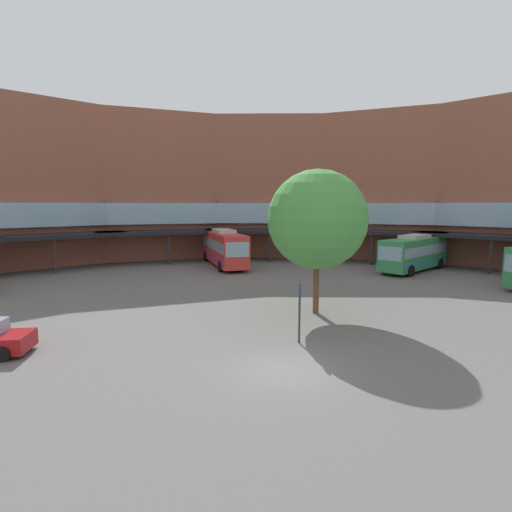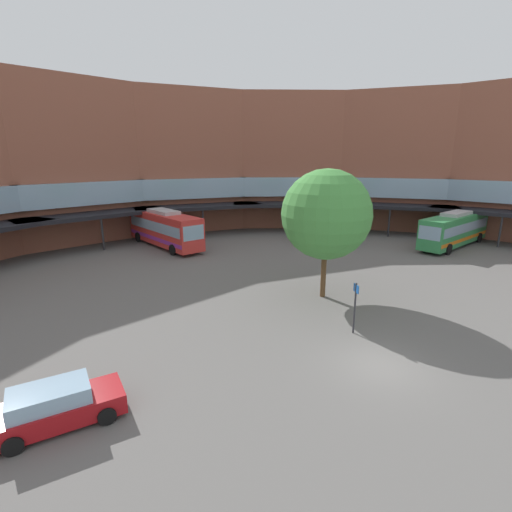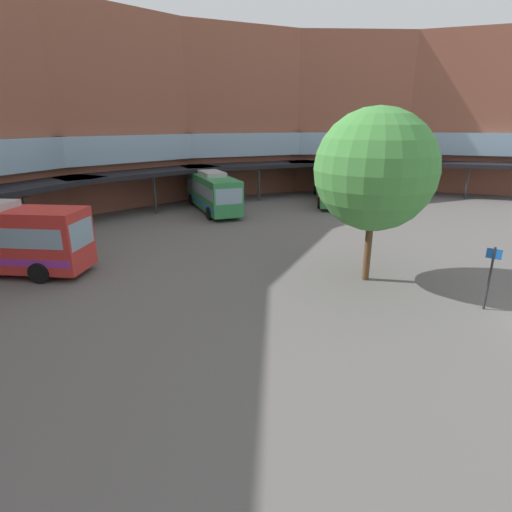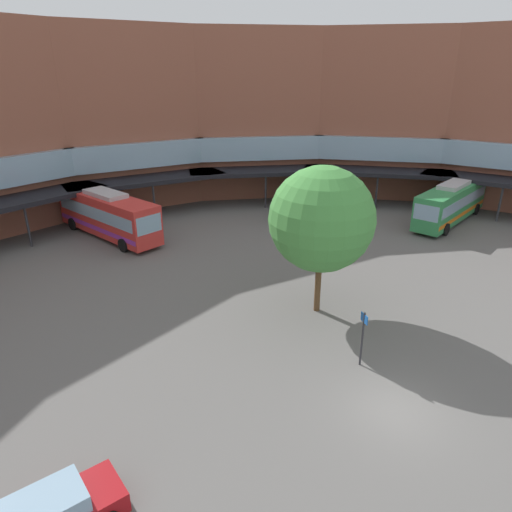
% 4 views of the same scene
% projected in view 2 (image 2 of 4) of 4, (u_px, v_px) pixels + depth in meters
% --- Properties ---
extents(ground_plane, '(125.51, 125.51, 0.00)m').
position_uv_depth(ground_plane, '(380.00, 366.00, 17.56)').
color(ground_plane, '#605E5B').
extents(station_building, '(82.62, 45.38, 17.48)m').
position_uv_depth(station_building, '(224.00, 169.00, 35.70)').
color(station_building, '#93543F').
rests_on(station_building, ground).
extents(bus_1, '(6.10, 12.03, 3.97)m').
position_uv_depth(bus_1, '(165.00, 228.00, 40.38)').
color(bus_1, red).
rests_on(bus_1, ground).
extents(bus_2, '(8.94, 9.03, 3.66)m').
position_uv_depth(bus_2, '(335.00, 223.00, 44.66)').
color(bus_2, '#338C4C').
rests_on(bus_2, ground).
extents(bus_3, '(12.17, 6.15, 3.75)m').
position_uv_depth(bus_3, '(454.00, 229.00, 40.43)').
color(bus_3, '#338C4C').
rests_on(bus_3, ground).
extents(parked_car, '(4.59, 2.46, 1.53)m').
position_uv_depth(parked_car, '(57.00, 406.00, 13.57)').
color(parked_car, '#A51419').
rests_on(parked_car, ground).
extents(plaza_tree, '(5.98, 5.98, 8.73)m').
position_uv_depth(plaza_tree, '(326.00, 215.00, 24.82)').
color(plaza_tree, brown).
rests_on(plaza_tree, ground).
extents(stop_sign_post, '(0.18, 0.59, 2.90)m').
position_uv_depth(stop_sign_post, '(355.00, 303.00, 20.39)').
color(stop_sign_post, '#2D2D33').
rests_on(stop_sign_post, ground).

